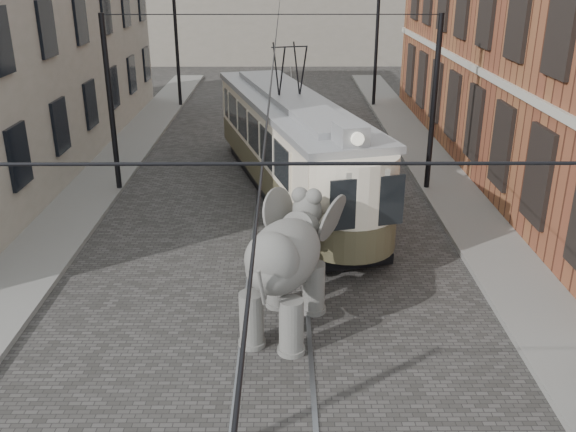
{
  "coord_description": "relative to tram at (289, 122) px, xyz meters",
  "views": [
    {
      "loc": [
        0.19,
        -14.72,
        7.41
      ],
      "look_at": [
        0.27,
        -1.56,
        2.1
      ],
      "focal_mm": 38.94,
      "sensor_mm": 36.0,
      "label": 1
    }
  ],
  "objects": [
    {
      "name": "ground",
      "position": [
        -0.37,
        -5.8,
        -2.51
      ],
      "size": [
        120.0,
        120.0,
        0.0
      ],
      "primitive_type": "plane",
      "color": "#44403E"
    },
    {
      "name": "tram_rails",
      "position": [
        -0.37,
        -5.8,
        -2.5
      ],
      "size": [
        1.54,
        80.0,
        0.02
      ],
      "primitive_type": null,
      "color": "slate",
      "rests_on": "ground"
    },
    {
      "name": "sidewalk_right",
      "position": [
        5.63,
        -5.8,
        -2.44
      ],
      "size": [
        2.0,
        60.0,
        0.15
      ],
      "primitive_type": "cube",
      "color": "slate",
      "rests_on": "ground"
    },
    {
      "name": "sidewalk_left",
      "position": [
        -6.87,
        -5.8,
        -2.44
      ],
      "size": [
        2.0,
        60.0,
        0.15
      ],
      "primitive_type": "cube",
      "color": "slate",
      "rests_on": "ground"
    },
    {
      "name": "catenary",
      "position": [
        -0.57,
        -0.8,
        0.49
      ],
      "size": [
        11.0,
        30.2,
        6.0
      ],
      "primitive_type": null,
      "color": "black",
      "rests_on": "ground"
    },
    {
      "name": "tram",
      "position": [
        0.0,
        0.0,
        0.0
      ],
      "size": [
        5.81,
        12.9,
        5.02
      ],
      "primitive_type": null,
      "rotation": [
        0.0,
        0.0,
        0.26
      ],
      "color": "beige",
      "rests_on": "ground"
    },
    {
      "name": "elephant",
      "position": [
        -0.19,
        -8.7,
        -1.16
      ],
      "size": [
        3.67,
        4.94,
        2.7
      ],
      "primitive_type": null,
      "rotation": [
        0.0,
        0.0,
        -0.31
      ],
      "color": "#5B5955",
      "rests_on": "ground"
    }
  ]
}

